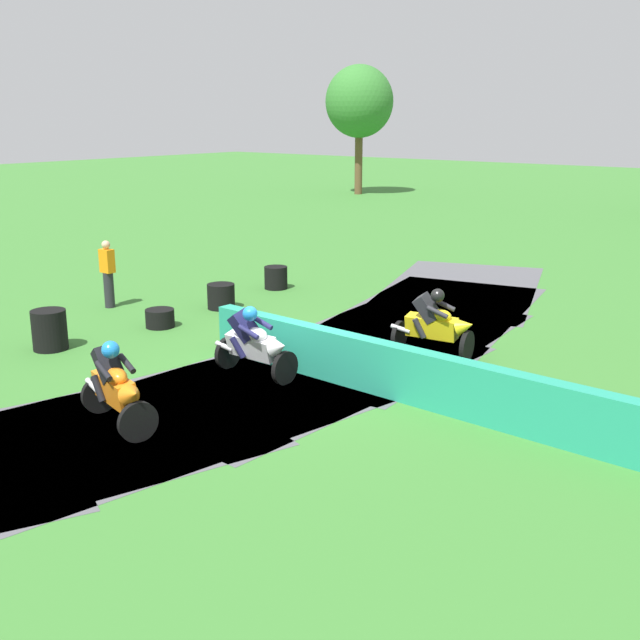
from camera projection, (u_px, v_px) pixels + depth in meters
The scene contains 12 objects.
ground_plane at pixel (307, 372), 14.04m from camera, with size 120.00×120.00×0.00m, color #38752D.
track_asphalt at pixel (279, 364), 14.49m from camera, with size 7.37×23.86×0.01m.
safety_barrier at pixel (555, 413), 10.94m from camera, with size 0.30×13.78×0.90m, color #239375.
motorcycle_lead_orange at pixel (116, 386), 11.38m from camera, with size 1.70×1.02×1.42m.
motorcycle_chase_white at pixel (254, 343), 13.59m from camera, with size 1.69×0.82×1.43m.
motorcycle_trailing_yellow at pixel (435, 324), 14.76m from camera, with size 1.68×0.88×1.43m.
tire_stack_mid_a at pixel (49, 330), 15.32m from camera, with size 0.68×0.68×0.80m.
tire_stack_mid_b at pixel (160, 318), 16.98m from camera, with size 0.63×0.63×0.40m.
tire_stack_far at pixel (221, 296), 18.58m from camera, with size 0.66×0.66×0.60m.
tire_stack_extra_a at pixel (276, 278), 20.69m from camera, with size 0.62×0.62×0.60m.
track_marshal at pixel (108, 274), 18.56m from camera, with size 0.34×0.24×1.63m.
tree_far_right at pixel (359, 102), 43.81m from camera, with size 3.85×3.85×7.23m.
Camera 1 is at (8.41, -10.33, 4.54)m, focal length 43.51 mm.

